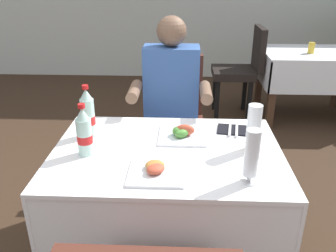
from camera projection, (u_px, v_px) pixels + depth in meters
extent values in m
cube|color=white|center=(167.00, 151.00, 1.73)|extent=(1.11, 0.79, 0.02)
cube|color=white|center=(163.00, 234.00, 1.44)|extent=(1.11, 0.02, 0.32)
cube|color=white|center=(170.00, 146.00, 2.15)|extent=(1.11, 0.02, 0.32)
cube|color=white|center=(61.00, 178.00, 1.82)|extent=(0.02, 0.79, 0.32)
cube|color=white|center=(276.00, 184.00, 1.77)|extent=(0.02, 0.79, 0.32)
cube|color=#472D1E|center=(90.00, 175.00, 2.20)|extent=(0.07, 0.07, 0.70)
cube|color=#472D1E|center=(251.00, 179.00, 2.16)|extent=(0.07, 0.07, 0.70)
cube|color=#4C2319|center=(172.00, 132.00, 2.45)|extent=(0.44, 0.44, 0.08)
cube|color=#4C2319|center=(173.00, 85.00, 2.57)|extent=(0.42, 0.06, 0.44)
cube|color=black|center=(146.00, 177.00, 2.41)|extent=(0.04, 0.04, 0.45)
cube|color=black|center=(196.00, 178.00, 2.40)|extent=(0.04, 0.04, 0.45)
cube|color=black|center=(150.00, 153.00, 2.72)|extent=(0.04, 0.04, 0.45)
cube|color=black|center=(195.00, 154.00, 2.71)|extent=(0.04, 0.04, 0.45)
cylinder|color=#282D42|center=(158.00, 180.00, 2.38)|extent=(0.10, 0.10, 0.45)
cylinder|color=#282D42|center=(182.00, 181.00, 2.37)|extent=(0.10, 0.10, 0.45)
cube|color=#282D42|center=(171.00, 132.00, 2.41)|extent=(0.34, 0.36, 0.12)
cube|color=#385B9E|center=(171.00, 84.00, 2.35)|extent=(0.36, 0.20, 0.50)
sphere|color=brown|center=(172.00, 31.00, 2.21)|extent=(0.19, 0.19, 0.19)
cylinder|color=brown|center=(134.00, 91.00, 2.14)|extent=(0.07, 0.26, 0.07)
cylinder|color=brown|center=(206.00, 92.00, 2.12)|extent=(0.07, 0.26, 0.07)
cube|color=white|center=(156.00, 172.00, 1.52)|extent=(0.24, 0.24, 0.01)
ellipsoid|color=#B77A38|center=(155.00, 165.00, 1.53)|extent=(0.10, 0.09, 0.03)
ellipsoid|color=#C14C33|center=(156.00, 169.00, 1.50)|extent=(0.11, 0.11, 0.04)
cube|color=white|center=(182.00, 136.00, 1.85)|extent=(0.24, 0.24, 0.01)
ellipsoid|color=#4C8E38|center=(178.00, 131.00, 1.83)|extent=(0.08, 0.09, 0.05)
ellipsoid|color=#4C8E38|center=(182.00, 134.00, 1.81)|extent=(0.09, 0.08, 0.04)
ellipsoid|color=#C14C33|center=(185.00, 130.00, 1.83)|extent=(0.10, 0.05, 0.06)
cylinder|color=white|center=(251.00, 149.00, 1.72)|extent=(0.07, 0.07, 0.01)
cylinder|color=white|center=(252.00, 146.00, 1.71)|extent=(0.02, 0.02, 0.03)
cylinder|color=white|center=(254.00, 125.00, 1.67)|extent=(0.07, 0.07, 0.19)
cylinder|color=#C68928|center=(253.00, 136.00, 1.69)|extent=(0.06, 0.06, 0.08)
cylinder|color=white|center=(249.00, 181.00, 1.46)|extent=(0.07, 0.07, 0.01)
cylinder|color=white|center=(249.00, 177.00, 1.46)|extent=(0.02, 0.02, 0.03)
cylinder|color=white|center=(252.00, 153.00, 1.41)|extent=(0.06, 0.06, 0.20)
cylinder|color=black|center=(251.00, 165.00, 1.43)|extent=(0.06, 0.06, 0.09)
cylinder|color=silver|center=(85.00, 137.00, 1.64)|extent=(0.07, 0.07, 0.18)
cylinder|color=red|center=(85.00, 139.00, 1.65)|extent=(0.07, 0.07, 0.04)
cone|color=silver|center=(82.00, 114.00, 1.60)|extent=(0.06, 0.06, 0.05)
cylinder|color=red|center=(81.00, 106.00, 1.58)|extent=(0.03, 0.03, 0.02)
cylinder|color=silver|center=(88.00, 118.00, 1.82)|extent=(0.07, 0.07, 0.20)
cylinder|color=red|center=(88.00, 120.00, 1.82)|extent=(0.07, 0.07, 0.04)
cone|color=silver|center=(86.00, 94.00, 1.76)|extent=(0.06, 0.06, 0.05)
cylinder|color=red|center=(85.00, 87.00, 1.75)|extent=(0.03, 0.03, 0.02)
cube|color=black|center=(233.00, 130.00, 1.92)|extent=(0.19, 0.15, 0.01)
cube|color=silver|center=(230.00, 128.00, 1.92)|extent=(0.04, 0.19, 0.01)
cube|color=silver|center=(237.00, 129.00, 1.91)|extent=(0.04, 0.19, 0.01)
cube|color=white|center=(314.00, 53.00, 3.69)|extent=(1.03, 0.78, 0.02)
cube|color=white|center=(324.00, 79.00, 3.42)|extent=(1.03, 0.02, 0.32)
cube|color=white|center=(300.00, 60.00, 4.11)|extent=(1.03, 0.02, 0.32)
cube|color=white|center=(262.00, 68.00, 3.78)|extent=(0.02, 0.78, 0.32)
cube|color=#472D1E|center=(272.00, 95.00, 3.56)|extent=(0.07, 0.07, 0.70)
cube|color=#472D1E|center=(260.00, 77.00, 4.16)|extent=(0.07, 0.07, 0.70)
cube|color=black|center=(233.00, 73.00, 3.82)|extent=(0.44, 0.44, 0.08)
cube|color=black|center=(259.00, 49.00, 3.70)|extent=(0.06, 0.42, 0.44)
cube|color=black|center=(215.00, 91.00, 4.09)|extent=(0.04, 0.04, 0.45)
cube|color=black|center=(217.00, 101.00, 3.78)|extent=(0.04, 0.04, 0.45)
cube|color=black|center=(244.00, 91.00, 4.07)|extent=(0.04, 0.04, 0.45)
cube|color=black|center=(249.00, 101.00, 3.76)|extent=(0.04, 0.04, 0.45)
cylinder|color=gold|center=(311.00, 48.00, 3.60)|extent=(0.06, 0.06, 0.11)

